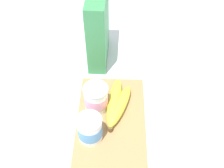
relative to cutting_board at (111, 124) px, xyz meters
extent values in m
plane|color=white|center=(0.00, 0.00, -0.01)|extent=(2.40, 2.40, 0.00)
cube|color=#A37A4C|center=(0.00, 0.00, 0.00)|extent=(0.35, 0.21, 0.02)
cube|color=#38844C|center=(0.31, 0.05, 0.12)|extent=(0.19, 0.07, 0.26)
cylinder|color=white|center=(-0.05, 0.06, 0.05)|extent=(0.07, 0.07, 0.08)
cylinder|color=#5193D1|center=(-0.05, 0.06, 0.05)|extent=(0.07, 0.07, 0.04)
cylinder|color=silver|center=(-0.05, 0.06, 0.09)|extent=(0.07, 0.07, 0.00)
cylinder|color=white|center=(0.05, 0.05, 0.05)|extent=(0.07, 0.07, 0.08)
cylinder|color=pink|center=(0.05, 0.05, 0.05)|extent=(0.07, 0.07, 0.04)
cylinder|color=silver|center=(0.05, 0.05, 0.10)|extent=(0.07, 0.07, 0.00)
ellipsoid|color=yellow|center=(0.05, -0.03, 0.03)|extent=(0.17, 0.09, 0.04)
ellipsoid|color=yellow|center=(0.06, -0.01, 0.03)|extent=(0.19, 0.06, 0.04)
cylinder|color=brown|center=(-0.03, 0.00, 0.02)|extent=(0.01, 0.01, 0.02)
camera|label=1|loc=(-0.46, -0.02, 0.71)|focal=44.34mm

